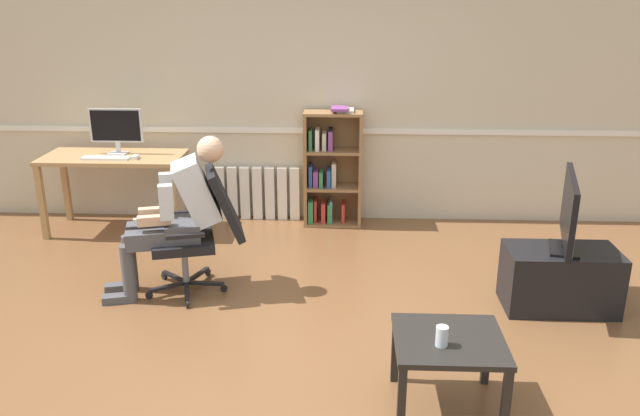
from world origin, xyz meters
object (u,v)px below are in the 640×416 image
(drinking_glass, at_px, (442,336))
(coffee_table, at_px, (449,349))
(computer_desk, at_px, (114,166))
(office_chair, at_px, (202,226))
(imac_monitor, at_px, (116,128))
(computer_mouse, at_px, (135,157))
(person_seated, at_px, (177,212))
(radiator, at_px, (258,193))
(tv_screen, at_px, (569,212))
(bookshelf, at_px, (330,170))
(tv_stand, at_px, (560,279))
(keyboard, at_px, (106,158))

(drinking_glass, bearing_deg, coffee_table, 54.99)
(computer_desk, distance_m, office_chair, 1.70)
(imac_monitor, relative_size, computer_mouse, 5.08)
(office_chair, height_order, person_seated, person_seated)
(office_chair, xyz_separation_m, drinking_glass, (1.63, -1.53, -0.03))
(computer_mouse, relative_size, coffee_table, 0.17)
(radiator, xyz_separation_m, drinking_glass, (1.43, -3.18, 0.22))
(person_seated, bearing_deg, computer_desk, -158.98)
(computer_desk, height_order, imac_monitor, imac_monitor)
(computer_desk, relative_size, tv_screen, 1.59)
(computer_desk, relative_size, person_seated, 1.08)
(coffee_table, bearing_deg, drinking_glass, -125.01)
(drinking_glass, bearing_deg, person_seated, 140.62)
(bookshelf, distance_m, tv_stand, 2.50)
(bookshelf, relative_size, radiator, 1.38)
(person_seated, height_order, drinking_glass, person_seated)
(keyboard, bearing_deg, imac_monitor, 77.72)
(office_chair, bearing_deg, tv_screen, 71.07)
(coffee_table, xyz_separation_m, drinking_glass, (-0.06, -0.08, 0.12))
(computer_desk, bearing_deg, imac_monitor, 69.30)
(computer_mouse, height_order, tv_stand, computer_mouse)
(keyboard, distance_m, coffee_table, 3.84)
(tv_stand, relative_size, tv_screen, 0.96)
(computer_desk, distance_m, keyboard, 0.18)
(imac_monitor, height_order, person_seated, person_seated)
(imac_monitor, distance_m, office_chair, 1.80)
(tv_stand, distance_m, tv_screen, 0.52)
(computer_desk, relative_size, coffee_table, 2.20)
(radiator, bearing_deg, tv_screen, -36.63)
(computer_mouse, distance_m, coffee_table, 3.66)
(radiator, height_order, tv_screen, tv_screen)
(computer_mouse, distance_m, drinking_glass, 3.67)
(computer_desk, height_order, office_chair, office_chair)
(office_chair, relative_size, drinking_glass, 8.64)
(bookshelf, distance_m, person_seated, 1.96)
(computer_mouse, height_order, office_chair, office_chair)
(office_chair, xyz_separation_m, coffee_table, (1.68, -1.45, -0.15))
(person_seated, bearing_deg, radiator, 152.96)
(imac_monitor, relative_size, tv_stand, 0.63)
(bookshelf, relative_size, tv_stand, 1.48)
(tv_screen, bearing_deg, radiator, 68.06)
(keyboard, bearing_deg, tv_stand, -19.08)
(keyboard, distance_m, office_chair, 1.62)
(bookshelf, distance_m, tv_screen, 2.48)
(bookshelf, relative_size, tv_screen, 1.43)
(computer_mouse, bearing_deg, imac_monitor, 138.87)
(computer_desk, distance_m, person_seated, 1.62)
(radiator, bearing_deg, drinking_glass, -65.80)
(coffee_table, height_order, drinking_glass, drinking_glass)
(computer_desk, height_order, tv_stand, computer_desk)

